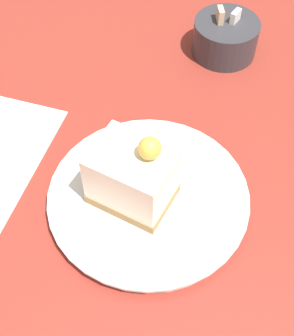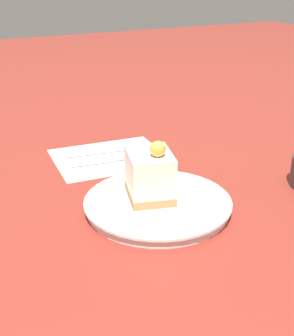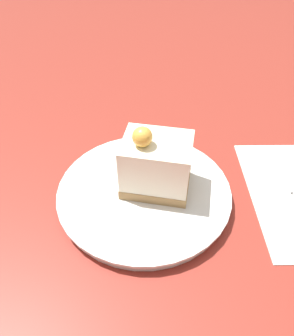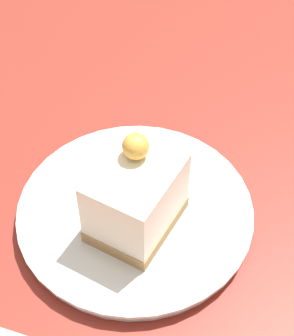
# 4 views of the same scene
# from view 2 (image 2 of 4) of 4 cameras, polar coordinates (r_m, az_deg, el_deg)

# --- Properties ---
(ground_plane) EXTENTS (4.00, 4.00, 0.00)m
(ground_plane) POSITION_cam_2_polar(r_m,az_deg,el_deg) (0.79, 1.49, -4.35)
(ground_plane) COLOR maroon
(plate) EXTENTS (0.24, 0.24, 0.02)m
(plate) POSITION_cam_2_polar(r_m,az_deg,el_deg) (0.77, 1.31, -4.42)
(plate) COLOR silver
(plate) RESTS_ON ground_plane
(cake_slice) EXTENTS (0.11, 0.09, 0.10)m
(cake_slice) POSITION_cam_2_polar(r_m,az_deg,el_deg) (0.76, 0.40, -0.81)
(cake_slice) COLOR #AD8451
(cake_slice) RESTS_ON plate
(napkin) EXTENTS (0.20, 0.24, 0.00)m
(napkin) POSITION_cam_2_polar(r_m,az_deg,el_deg) (0.97, -4.58, 1.33)
(napkin) COLOR white
(napkin) RESTS_ON ground_plane
(fork) EXTENTS (0.04, 0.18, 0.00)m
(fork) POSITION_cam_2_polar(r_m,az_deg,el_deg) (1.00, -4.14, 2.14)
(fork) COLOR #B2B2B7
(fork) RESTS_ON napkin
(knife) EXTENTS (0.04, 0.18, 0.00)m
(knife) POSITION_cam_2_polar(r_m,az_deg,el_deg) (0.95, -5.10, 0.87)
(knife) COLOR #B2B2B7
(knife) RESTS_ON napkin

